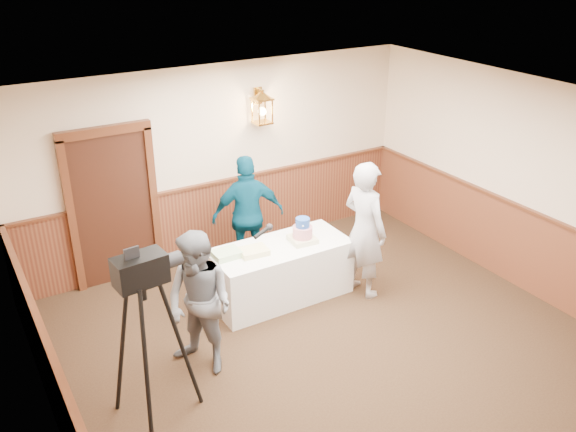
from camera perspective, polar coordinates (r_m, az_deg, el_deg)
name	(u,v)px	position (r m, az deg, el deg)	size (l,w,h in m)	color
ground	(364,379)	(6.86, 7.16, -14.87)	(7.00, 7.00, 0.00)	black
room_shell	(341,238)	(6.29, 4.98, -2.06)	(6.02, 7.02, 2.81)	beige
display_table	(280,271)	(7.96, -0.74, -5.21)	(1.80, 0.80, 0.75)	white
tiered_cake	(303,232)	(7.83, 1.37, -1.55)	(0.35, 0.35, 0.33)	beige
sheet_cake_yellow	(254,251)	(7.58, -3.24, -3.32)	(0.35, 0.26, 0.07)	#E1E488
sheet_cake_green	(227,254)	(7.54, -5.77, -3.55)	(0.34, 0.27, 0.08)	#8EC088
interviewer	(200,304)	(6.56, -8.26, -8.14)	(1.56, 0.99, 1.63)	slate
baker	(365,230)	(7.88, 7.18, -1.26)	(0.67, 0.44, 1.84)	#A9A8AD
assistant_p	(248,215)	(8.38, -3.75, 0.08)	(1.00, 0.42, 1.71)	#063B52
tv_camera_rig	(150,353)	(5.92, -12.79, -12.42)	(0.73, 0.68, 1.86)	black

